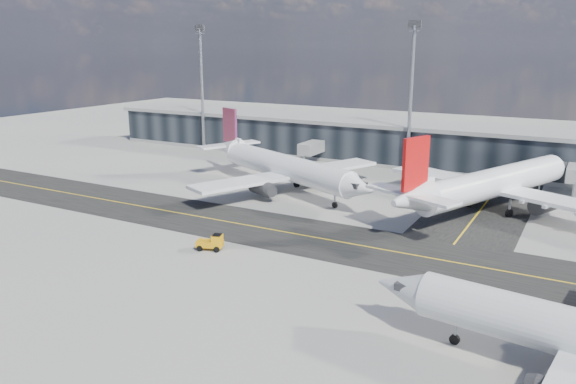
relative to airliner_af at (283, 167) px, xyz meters
The scene contains 8 objects.
ground 27.71m from the airliner_af, 58.63° to the right, with size 300.00×300.00×0.00m, color gray.
taxiway_lanes 22.53m from the airliner_af, 34.84° to the right, with size 180.00×63.00×0.03m.
terminal_concourse 34.64m from the airliner_af, 65.62° to the left, with size 152.00×19.80×8.80m.
floodlight_masts 30.65m from the airliner_af, 59.92° to the left, with size 102.50×0.70×28.90m.
airliner_af is the anchor object (origin of this frame).
airliner_redtail 33.93m from the airliner_af, ahead, with size 36.93×42.73×13.22m.
baggage_tug 30.57m from the airliner_af, 77.36° to the right, with size 3.55×2.53×2.02m.
service_van 23.32m from the airliner_af, 11.77° to the left, with size 2.73×5.91×1.64m, color white.
Camera 1 is at (32.01, -58.64, 24.47)m, focal length 35.00 mm.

